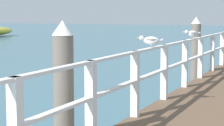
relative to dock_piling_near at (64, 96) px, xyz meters
The scene contains 5 objects.
pier_railing 9.50m from the dock_piling_near, 87.71° to the left, with size 0.12×25.27×1.10m.
dock_piling_near is the anchor object (origin of this frame).
dock_piling_far 7.36m from the dock_piling_near, 90.00° to the left, with size 0.29×0.29×2.04m.
seagull_foreground 2.51m from the dock_piling_near, 81.20° to the left, with size 0.47×0.23×0.21m.
seagull_background 5.47m from the dock_piling_near, 86.05° to the left, with size 0.35×0.39×0.21m.
Camera 1 is at (1.01, -0.84, 2.12)m, focal length 67.13 mm.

